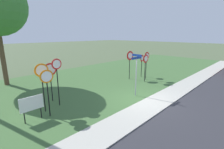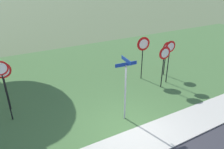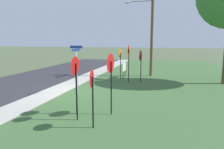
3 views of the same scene
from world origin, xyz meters
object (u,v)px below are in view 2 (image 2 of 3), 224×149
(yield_sign_near_right, at_px, (143,48))
(yield_sign_far_right, at_px, (164,58))
(yield_sign_far_left, at_px, (166,51))
(street_name_post, at_px, (125,84))
(yield_sign_near_left, at_px, (170,52))
(stop_sign_near_left, at_px, (3,80))
(stop_sign_far_center, at_px, (3,76))

(yield_sign_near_right, height_order, yield_sign_far_right, yield_sign_near_right)
(yield_sign_far_left, bearing_deg, street_name_post, -156.83)
(yield_sign_near_left, height_order, yield_sign_near_right, yield_sign_near_right)
(stop_sign_near_left, height_order, yield_sign_far_right, stop_sign_near_left)
(yield_sign_near_left, distance_m, street_name_post, 4.40)
(stop_sign_near_left, bearing_deg, yield_sign_far_left, -1.05)
(yield_sign_near_right, bearing_deg, stop_sign_near_left, -168.14)
(yield_sign_far_left, height_order, yield_sign_far_right, yield_sign_far_right)
(yield_sign_far_left, distance_m, yield_sign_far_right, 1.75)
(yield_sign_near_right, bearing_deg, street_name_post, -129.14)
(stop_sign_near_left, xyz_separation_m, stop_sign_far_center, (0.02, 0.92, -0.20))
(yield_sign_near_left, bearing_deg, stop_sign_near_left, -178.59)
(stop_sign_far_center, bearing_deg, street_name_post, -29.35)
(stop_sign_near_left, distance_m, yield_sign_far_right, 7.82)
(yield_sign_near_left, distance_m, yield_sign_far_right, 0.75)
(yield_sign_near_right, bearing_deg, yield_sign_near_left, -41.75)
(stop_sign_near_left, height_order, street_name_post, street_name_post)
(stop_sign_near_left, distance_m, yield_sign_near_right, 7.47)
(stop_sign_far_center, distance_m, yield_sign_near_right, 7.43)
(stop_sign_near_left, relative_size, yield_sign_near_right, 1.06)
(stop_sign_far_center, distance_m, street_name_post, 5.44)
(yield_sign_far_right, bearing_deg, street_name_post, -153.71)
(yield_sign_near_left, bearing_deg, yield_sign_far_right, -149.39)
(stop_sign_near_left, relative_size, yield_sign_far_right, 1.16)
(yield_sign_near_left, height_order, yield_sign_far_right, yield_sign_near_left)
(stop_sign_near_left, relative_size, stop_sign_far_center, 1.15)
(yield_sign_far_right, height_order, street_name_post, street_name_post)
(yield_sign_near_right, distance_m, yield_sign_far_left, 1.64)
(stop_sign_near_left, distance_m, street_name_post, 4.97)
(yield_sign_far_left, bearing_deg, yield_sign_far_right, -142.72)
(street_name_post, bearing_deg, stop_sign_near_left, 157.41)
(stop_sign_far_center, xyz_separation_m, yield_sign_near_left, (8.42, -1.46, 0.12))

